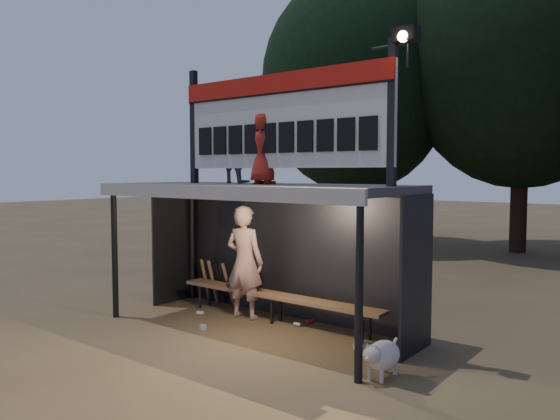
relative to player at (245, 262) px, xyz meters
The scene contains 12 objects.
ground 1.22m from the player, 35.98° to the right, with size 80.00×80.00×0.00m, color brown.
player is the anchor object (origin of this frame).
child_a 1.95m from the player, 88.74° to the right, with size 0.57×0.45×1.18m, color slate.
child_b 2.09m from the player, 27.81° to the right, with size 0.54×0.35×1.10m, color maroon.
dugout_shelter 1.07m from the player, 17.48° to the right, with size 5.10×2.08×2.32m.
scoreboard_assembly 2.66m from the player, 20.91° to the right, with size 4.10×0.27×1.99m.
bench 0.81m from the player, 11.37° to the left, with size 4.00×0.35×0.48m.
tree_left 11.13m from the player, 109.60° to the left, with size 6.46×6.46×9.27m.
tree_mid 12.33m from the player, 81.81° to the left, with size 7.22×7.22×10.36m.
dog 3.39m from the player, 18.30° to the right, with size 0.36×0.81×0.49m.
bats 1.25m from the player, 159.80° to the left, with size 0.67×0.35×0.84m.
litter 1.47m from the player, 14.39° to the right, with size 3.61×1.48×0.08m.
Camera 1 is at (5.57, -6.48, 2.51)m, focal length 35.00 mm.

